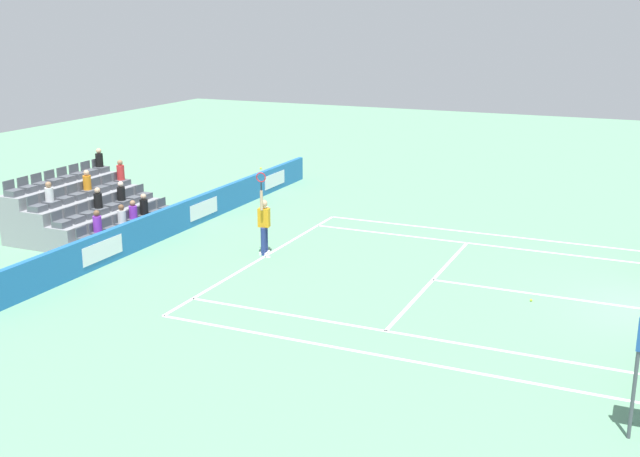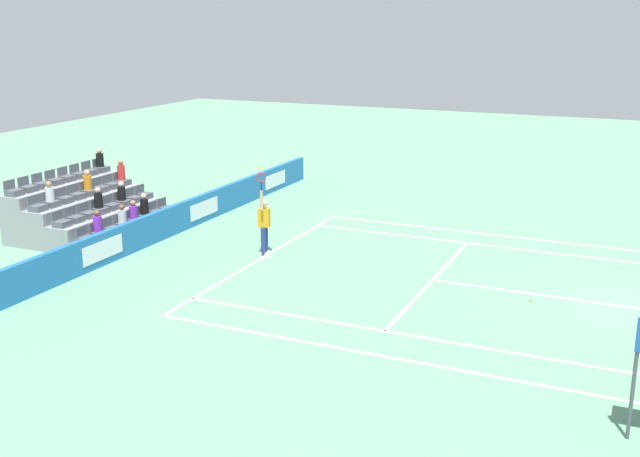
# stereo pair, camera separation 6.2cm
# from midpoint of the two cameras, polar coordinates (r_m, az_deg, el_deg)

# --- Properties ---
(line_baseline) EXTENTS (10.97, 0.10, 0.01)m
(line_baseline) POSITION_cam_midpoint_polar(r_m,az_deg,el_deg) (24.65, -4.16, -2.07)
(line_baseline) COLOR white
(line_baseline) RESTS_ON ground
(line_service) EXTENTS (8.23, 0.10, 0.01)m
(line_service) POSITION_cam_midpoint_polar(r_m,az_deg,el_deg) (22.69, 8.19, -3.74)
(line_service) COLOR white
(line_service) RESTS_ON ground
(line_centre_service) EXTENTS (0.10, 6.40, 0.01)m
(line_centre_service) POSITION_cam_midpoint_polar(r_m,az_deg,el_deg) (22.11, 16.21, -4.74)
(line_centre_service) COLOR white
(line_centre_service) RESTS_ON ground
(line_singles_sideline_left) EXTENTS (0.10, 11.89, 0.01)m
(line_singles_sideline_left) POSITION_cam_midpoint_polar(r_m,az_deg,el_deg) (18.89, 6.04, -7.70)
(line_singles_sideline_left) COLOR white
(line_singles_sideline_left) RESTS_ON ground
(line_singles_sideline_right) EXTENTS (0.10, 11.89, 0.01)m
(line_singles_sideline_right) POSITION_cam_midpoint_polar(r_m,az_deg,el_deg) (26.41, 11.61, -1.15)
(line_singles_sideline_right) COLOR white
(line_singles_sideline_right) RESTS_ON ground
(line_doubles_sideline_left) EXTENTS (0.10, 11.89, 0.01)m
(line_doubles_sideline_left) POSITION_cam_midpoint_polar(r_m,az_deg,el_deg) (17.70, 4.64, -9.31)
(line_doubles_sideline_left) COLOR white
(line_doubles_sideline_left) RESTS_ON ground
(line_doubles_sideline_right) EXTENTS (0.10, 11.89, 0.01)m
(line_doubles_sideline_right) POSITION_cam_midpoint_polar(r_m,az_deg,el_deg) (27.70, 12.24, -0.41)
(line_doubles_sideline_right) COLOR white
(line_doubles_sideline_right) RESTS_ON ground
(line_centre_mark) EXTENTS (0.10, 0.20, 0.01)m
(line_centre_mark) POSITION_cam_midpoint_polar(r_m,az_deg,el_deg) (24.60, -3.96, -2.09)
(line_centre_mark) COLOR white
(line_centre_mark) RESTS_ON ground
(sponsor_barrier) EXTENTS (22.74, 0.22, 1.02)m
(sponsor_barrier) POSITION_cam_midpoint_polar(r_m,az_deg,el_deg) (26.63, -12.02, 0.10)
(sponsor_barrier) COLOR #1E66AD
(sponsor_barrier) RESTS_ON ground
(tennis_player) EXTENTS (0.53, 0.39, 2.85)m
(tennis_player) POSITION_cam_midpoint_polar(r_m,az_deg,el_deg) (24.66, -4.19, 0.33)
(tennis_player) COLOR navy
(tennis_player) RESTS_ON ground
(stadium_stand) EXTENTS (4.96, 3.80, 2.58)m
(stadium_stand) POSITION_cam_midpoint_polar(r_m,az_deg,el_deg) (28.37, -16.84, 1.07)
(stadium_stand) COLOR gray
(stadium_stand) RESTS_ON ground
(loose_tennis_ball) EXTENTS (0.07, 0.07, 0.07)m
(loose_tennis_ball) POSITION_cam_midpoint_polar(r_m,az_deg,el_deg) (21.56, 15.13, -5.09)
(loose_tennis_ball) COLOR #D1E533
(loose_tennis_ball) RESTS_ON ground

